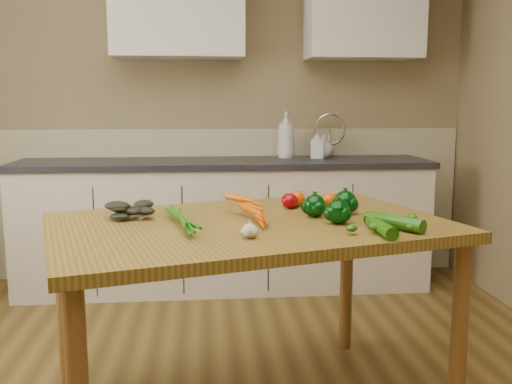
{
  "coord_description": "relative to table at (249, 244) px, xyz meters",
  "views": [
    {
      "loc": [
        0.06,
        -1.75,
        1.3
      ],
      "look_at": [
        0.29,
        0.73,
        0.91
      ],
      "focal_mm": 40.0,
      "sensor_mm": 36.0,
      "label": 1
    }
  ],
  "objects": [
    {
      "name": "tomato_a",
      "position": [
        0.2,
        0.27,
        0.13
      ],
      "size": [
        0.08,
        0.08,
        0.07
      ],
      "primitive_type": "ellipsoid",
      "color": "#7F0208",
      "rests_on": "table"
    },
    {
      "name": "soap_bottle_c",
      "position": [
        0.68,
        1.82,
        0.25
      ],
      "size": [
        0.18,
        0.18,
        0.17
      ],
      "primitive_type": "imported",
      "rotation": [
        0.0,
        0.0,
        5.62
      ],
      "color": "silver",
      "rests_on": "counter_run"
    },
    {
      "name": "leafy_greens",
      "position": [
        -0.46,
        0.13,
        0.15
      ],
      "size": [
        0.22,
        0.2,
        0.11
      ],
      "primitive_type": null,
      "color": "black",
      "rests_on": "table"
    },
    {
      "name": "zucchini_a",
      "position": [
        0.53,
        -0.18,
        0.12
      ],
      "size": [
        0.19,
        0.23,
        0.05
      ],
      "primitive_type": "cylinder",
      "rotation": [
        1.57,
        0.0,
        0.65
      ],
      "color": "#174B08",
      "rests_on": "table"
    },
    {
      "name": "upper_cabinets",
      "position": [
        0.27,
        1.84,
        1.22
      ],
      "size": [
        2.15,
        0.35,
        0.7
      ],
      "color": "silver",
      "rests_on": "room"
    },
    {
      "name": "carrot_bunch",
      "position": [
        -0.08,
        -0.0,
        0.13
      ],
      "size": [
        0.34,
        0.29,
        0.08
      ],
      "primitive_type": null,
      "rotation": [
        0.0,
        0.0,
        0.28
      ],
      "color": "#D95C05",
      "rests_on": "table"
    },
    {
      "name": "soap_bottle_b",
      "position": [
        0.63,
        1.77,
        0.27
      ],
      "size": [
        0.11,
        0.11,
        0.2
      ],
      "primitive_type": "imported",
      "rotation": [
        0.0,
        0.0,
        6.07
      ],
      "color": "silver",
      "rests_on": "counter_run"
    },
    {
      "name": "pepper_b",
      "position": [
        0.42,
        0.12,
        0.14
      ],
      "size": [
        0.1,
        0.1,
        0.1
      ],
      "primitive_type": "sphere",
      "color": "black",
      "rests_on": "table"
    },
    {
      "name": "counter_run",
      "position": [
        -0.03,
        1.71,
        -0.28
      ],
      "size": [
        2.84,
        0.64,
        1.14
      ],
      "color": "beige",
      "rests_on": "ground"
    },
    {
      "name": "soap_bottle_a",
      "position": [
        0.41,
        1.83,
        0.33
      ],
      "size": [
        0.18,
        0.18,
        0.34
      ],
      "primitive_type": "imported",
      "rotation": [
        0.0,
        0.0,
        2.63
      ],
      "color": "silver",
      "rests_on": "counter_run"
    },
    {
      "name": "pepper_a",
      "position": [
        0.28,
        0.08,
        0.14
      ],
      "size": [
        0.09,
        0.09,
        0.09
      ],
      "primitive_type": "sphere",
      "color": "black",
      "rests_on": "table"
    },
    {
      "name": "room",
      "position": [
        -0.24,
        -0.3,
        0.51
      ],
      "size": [
        4.04,
        5.04,
        2.64
      ],
      "color": "brown",
      "rests_on": "ground"
    },
    {
      "name": "table",
      "position": [
        0.0,
        0.0,
        0.0
      ],
      "size": [
        1.75,
        1.37,
        0.83
      ],
      "rotation": [
        0.0,
        0.0,
        0.28
      ],
      "color": "olive",
      "rests_on": "ground"
    },
    {
      "name": "tomato_c",
      "position": [
        0.39,
        0.29,
        0.12
      ],
      "size": [
        0.07,
        0.07,
        0.06
      ],
      "primitive_type": "ellipsoid",
      "color": "#CC4805",
      "rests_on": "table"
    },
    {
      "name": "garlic_bulb",
      "position": [
        -0.02,
        -0.27,
        0.12
      ],
      "size": [
        0.06,
        0.06,
        0.05
      ],
      "primitive_type": "ellipsoid",
      "color": "beige",
      "rests_on": "table"
    },
    {
      "name": "tomato_b",
      "position": [
        0.24,
        0.32,
        0.13
      ],
      "size": [
        0.08,
        0.08,
        0.07
      ],
      "primitive_type": "ellipsoid",
      "color": "#CC4805",
      "rests_on": "table"
    },
    {
      "name": "pepper_c",
      "position": [
        0.34,
        -0.07,
        0.14
      ],
      "size": [
        0.09,
        0.09,
        0.09
      ],
      "primitive_type": "sphere",
      "color": "black",
      "rests_on": "table"
    },
    {
      "name": "zucchini_b",
      "position": [
        0.46,
        -0.26,
        0.12
      ],
      "size": [
        0.05,
        0.22,
        0.05
      ],
      "primitive_type": "cylinder",
      "rotation": [
        1.57,
        0.0,
        0.02
      ],
      "color": "#174B08",
      "rests_on": "table"
    }
  ]
}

